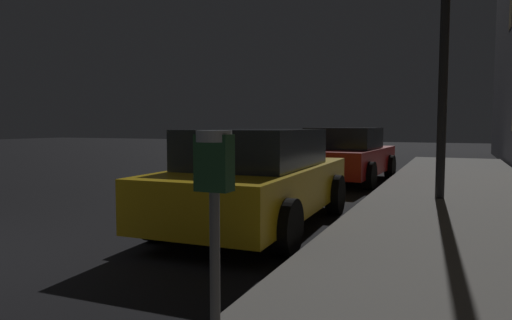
# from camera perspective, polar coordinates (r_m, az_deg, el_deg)

# --- Properties ---
(parking_meter) EXTENTS (0.19, 0.19, 1.31)m
(parking_meter) POSITION_cam_1_polar(r_m,az_deg,el_deg) (2.41, -5.27, -3.82)
(parking_meter) COLOR #59595B
(parking_meter) RESTS_ON sidewalk
(car_yellow_cab) EXTENTS (2.07, 4.31, 1.43)m
(car_yellow_cab) POSITION_cam_1_polar(r_m,az_deg,el_deg) (6.67, 0.19, -2.25)
(car_yellow_cab) COLOR gold
(car_yellow_cab) RESTS_ON ground
(car_red) EXTENTS (2.26, 4.21, 1.43)m
(car_red) POSITION_cam_1_polar(r_m,az_deg,el_deg) (12.22, 11.13, 0.57)
(car_red) COLOR maroon
(car_red) RESTS_ON ground
(street_lamp) EXTENTS (0.44, 0.44, 5.00)m
(street_lamp) POSITION_cam_1_polar(r_m,az_deg,el_deg) (9.17, 22.70, 16.71)
(street_lamp) COLOR black
(street_lamp) RESTS_ON sidewalk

